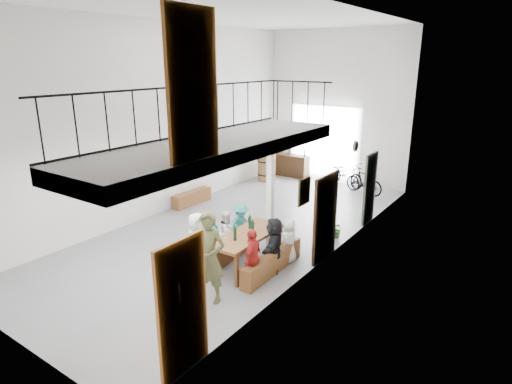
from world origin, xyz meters
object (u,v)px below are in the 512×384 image
Objects in this scene: serving_counter at (289,165)px; side_bench at (192,198)px; tasting_table at (247,237)px; bench_inner at (227,251)px; bicycle_near at (346,174)px; oak_barrel at (267,167)px; host_standing at (209,257)px.

side_bench is at bearing -97.86° from serving_counter.
tasting_table is 0.77m from bench_inner.
tasting_table is at bearing -65.09° from serving_counter.
side_bench is 0.86× the size of bicycle_near.
tasting_table is 1.20× the size of serving_counter.
oak_barrel is 2.98m from bicycle_near.
side_bench is at bearing 147.14° from tasting_table.
serving_counter is (-2.66, 7.33, 0.21)m from bench_inner.
oak_barrel is 0.57× the size of host_standing.
oak_barrel reaches higher than bicycle_near.
serving_counter is at bearing 106.48° from bench_inner.
serving_counter is (-3.25, 7.34, -0.27)m from tasting_table.
host_standing is (3.49, -8.87, 0.47)m from serving_counter.
tasting_table is 1.09× the size of host_standing.
serving_counter is (0.35, 1.07, -0.08)m from oak_barrel.
serving_counter is 2.44m from bicycle_near.
host_standing is at bearing -146.21° from bicycle_near.
bench_inner is 7.29m from bicycle_near.
oak_barrel is at bearing 137.12° from bicycle_near.
tasting_table reaches higher than side_bench.
side_bench is 0.92× the size of serving_counter.
bicycle_near is (-1.04, 8.82, -0.44)m from host_standing.
tasting_table is 7.34m from bicycle_near.
tasting_table is 1.92× the size of oak_barrel.
serving_counter is at bearing 81.14° from side_bench.
bench_inner reaches higher than side_bench.
tasting_table is 1.12× the size of bicycle_near.
host_standing is at bearing -81.85° from tasting_table.
tasting_table is at bearing -60.10° from oak_barrel.
host_standing is 1.03× the size of bicycle_near.
bench_inner is 1.15× the size of serving_counter.
tasting_table is at bearing -4.60° from bench_inner.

